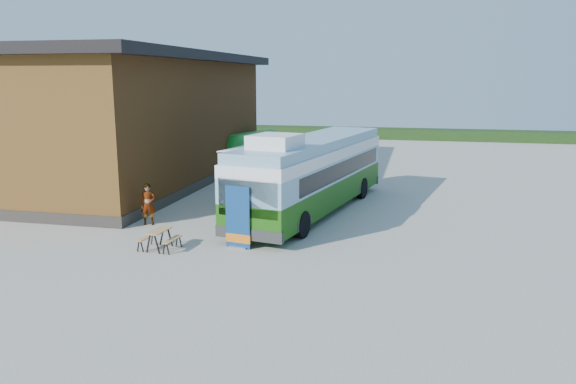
% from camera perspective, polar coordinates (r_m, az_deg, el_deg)
% --- Properties ---
extents(ground, '(100.00, 100.00, 0.00)m').
position_cam_1_polar(ground, '(21.67, -1.36, -4.78)').
color(ground, '#BCB7AD').
rests_on(ground, ground).
extents(barn, '(9.60, 21.20, 7.50)m').
position_cam_1_polar(barn, '(34.07, -14.53, 6.97)').
color(barn, brown).
rests_on(barn, ground).
extents(hedge, '(40.00, 3.00, 1.00)m').
position_cam_1_polar(hedge, '(58.48, 15.81, 5.62)').
color(hedge, '#264419').
rests_on(hedge, ground).
extents(bus, '(5.12, 13.08, 3.94)m').
position_cam_1_polar(bus, '(25.64, 2.53, 2.08)').
color(bus, '#1F6C12').
rests_on(bus, ground).
extents(awning, '(3.70, 5.08, 0.55)m').
position_cam_1_polar(awning, '(26.29, -1.76, 4.47)').
color(awning, white).
rests_on(awning, ground).
extents(banner, '(0.99, 0.31, 2.29)m').
position_cam_1_polar(banner, '(20.34, -5.13, -3.17)').
color(banner, navy).
rests_on(banner, ground).
extents(picnic_table, '(1.34, 1.21, 0.72)m').
position_cam_1_polar(picnic_table, '(20.74, -12.95, -4.29)').
color(picnic_table, tan).
rests_on(picnic_table, ground).
extents(person_a, '(0.75, 0.62, 1.76)m').
position_cam_1_polar(person_a, '(24.23, -14.02, -1.22)').
color(person_a, '#999999').
rests_on(person_a, ground).
extents(person_b, '(0.99, 1.09, 1.84)m').
position_cam_1_polar(person_b, '(31.21, -4.33, 1.97)').
color(person_b, '#999999').
rests_on(person_b, ground).
extents(slurry_tanker, '(3.30, 6.60, 2.52)m').
position_cam_1_polar(slurry_tanker, '(38.32, -3.58, 4.56)').
color(slurry_tanker, '#178221').
rests_on(slurry_tanker, ground).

